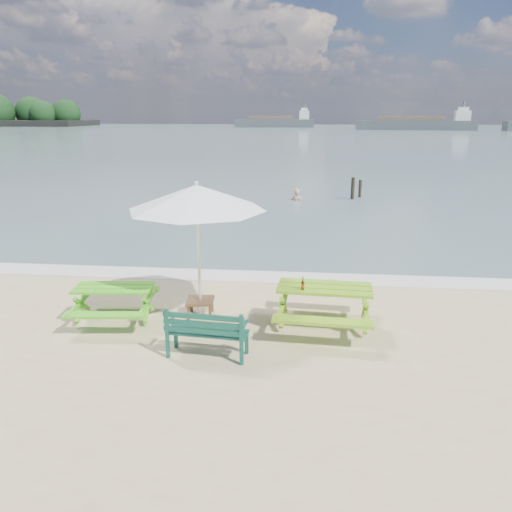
# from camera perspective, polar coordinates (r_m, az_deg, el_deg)

# --- Properties ---
(sea) EXTENTS (300.00, 300.00, 0.00)m
(sea) POSITION_cam_1_polar(r_m,az_deg,el_deg) (92.22, 5.28, 13.61)
(sea) COLOR slate
(sea) RESTS_ON ground
(foam_strip) EXTENTS (22.00, 0.90, 0.01)m
(foam_strip) POSITION_cam_1_polar(r_m,az_deg,el_deg) (12.43, 0.21, -2.34)
(foam_strip) COLOR silver
(foam_strip) RESTS_ON ground
(picnic_table_left) EXTENTS (1.63, 1.78, 0.71)m
(picnic_table_left) POSITION_cam_1_polar(r_m,az_deg,el_deg) (10.14, -15.83, -5.34)
(picnic_table_left) COLOR #47AF1A
(picnic_table_left) RESTS_ON ground
(picnic_table_right) EXTENTS (1.85, 2.04, 0.83)m
(picnic_table_right) POSITION_cam_1_polar(r_m,az_deg,el_deg) (9.51, 7.75, -5.91)
(picnic_table_right) COLOR #74AB19
(picnic_table_right) RESTS_ON ground
(park_bench) EXTENTS (1.39, 0.59, 0.83)m
(park_bench) POSITION_cam_1_polar(r_m,az_deg,el_deg) (8.49, -5.56, -9.69)
(park_bench) COLOR #0F4235
(park_bench) RESTS_ON ground
(side_table) EXTENTS (0.58, 0.58, 0.35)m
(side_table) POSITION_cam_1_polar(r_m,az_deg,el_deg) (10.12, -6.36, -5.82)
(side_table) COLOR brown
(side_table) RESTS_ON ground
(patio_umbrella) EXTENTS (2.90, 2.90, 2.64)m
(patio_umbrella) POSITION_cam_1_polar(r_m,az_deg,el_deg) (9.52, -6.78, 6.66)
(patio_umbrella) COLOR silver
(patio_umbrella) RESTS_ON ground
(beer_bottle) EXTENTS (0.06, 0.06, 0.24)m
(beer_bottle) POSITION_cam_1_polar(r_m,az_deg,el_deg) (9.12, 5.36, -3.38)
(beer_bottle) COLOR brown
(beer_bottle) RESTS_ON picnic_table_right
(swimmer) EXTENTS (0.71, 0.61, 1.65)m
(swimmer) POSITION_cam_1_polar(r_m,az_deg,el_deg) (23.45, 4.67, 5.71)
(swimmer) COLOR tan
(swimmer) RESTS_ON ground
(mooring_pilings) EXTENTS (0.56, 0.76, 1.23)m
(mooring_pilings) POSITION_cam_1_polar(r_m,az_deg,el_deg) (24.22, 11.32, 7.34)
(mooring_pilings) COLOR black
(mooring_pilings) RESTS_ON ground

